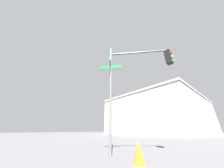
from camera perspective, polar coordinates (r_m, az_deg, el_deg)
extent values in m
cylinder|color=#474C47|center=(5.38, -0.73, -4.48)|extent=(0.12, 0.12, 5.40)
cylinder|color=#474C47|center=(6.51, 13.53, 15.76)|extent=(2.34, 2.15, 0.09)
cube|color=black|center=(6.63, 27.56, 12.40)|extent=(0.28, 0.28, 0.80)
sphere|color=red|center=(6.83, 28.38, 14.09)|extent=(0.18, 0.18, 0.18)
sphere|color=orange|center=(6.69, 28.79, 12.36)|extent=(0.18, 0.18, 0.18)
sphere|color=green|center=(6.56, 29.20, 10.55)|extent=(0.18, 0.18, 0.18)
cube|color=#0F5128|center=(6.00, -0.66, 8.77)|extent=(0.84, 0.77, 0.20)
cube|color=#0F5128|center=(6.12, -0.65, 10.52)|extent=(0.70, 0.76, 0.20)
cube|color=#BCB7AD|center=(34.08, 24.92, -15.62)|extent=(19.24, 25.16, 8.25)
cube|color=gray|center=(34.74, 23.74, -8.60)|extent=(19.54, 25.46, 0.40)
cone|color=orange|center=(4.16, 13.99, -31.42)|extent=(0.36, 0.36, 0.68)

